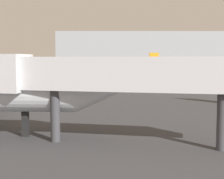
# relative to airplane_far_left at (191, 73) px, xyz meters

# --- Properties ---
(airplane_far_left) EXTENTS (26.00, 20.07, 7.61)m
(airplane_far_left) POSITION_rel_airplane_far_left_xyz_m (0.00, 0.00, 0.00)
(airplane_far_left) COLOR silver
(airplane_far_left) RESTS_ON ground_plane
(jet_bridge) EXTENTS (19.00, 6.28, 6.43)m
(jet_bridge) POSITION_rel_airplane_far_left_xyz_m (-20.49, -58.74, 2.30)
(jet_bridge) COLOR silver
(jet_bridge) RESTS_ON ground_plane
(terminal_building) EXTENTS (63.22, 24.24, 15.67)m
(terminal_building) POSITION_rel_airplane_far_left_xyz_m (-6.67, 45.91, 5.24)
(terminal_building) COLOR #999EA3
(terminal_building) RESTS_ON ground_plane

